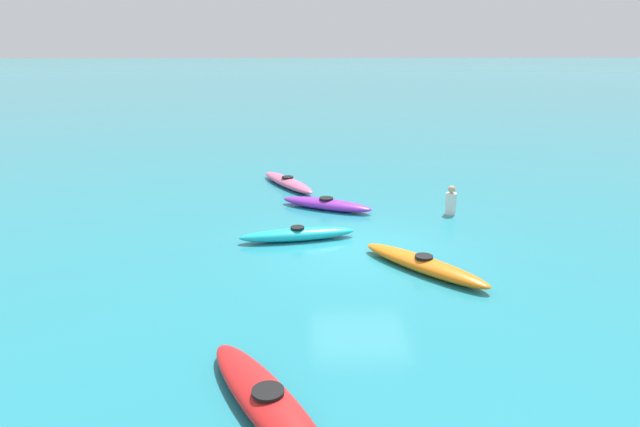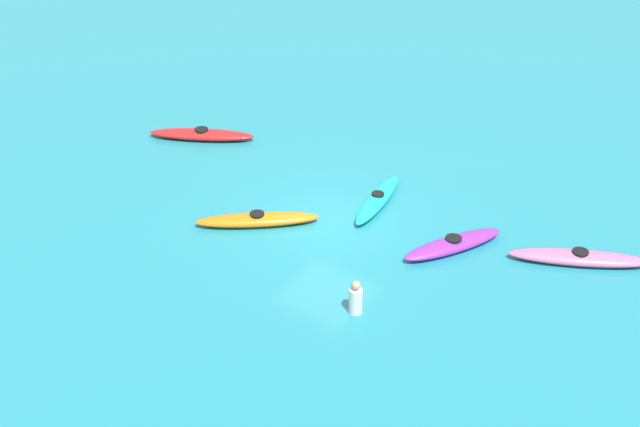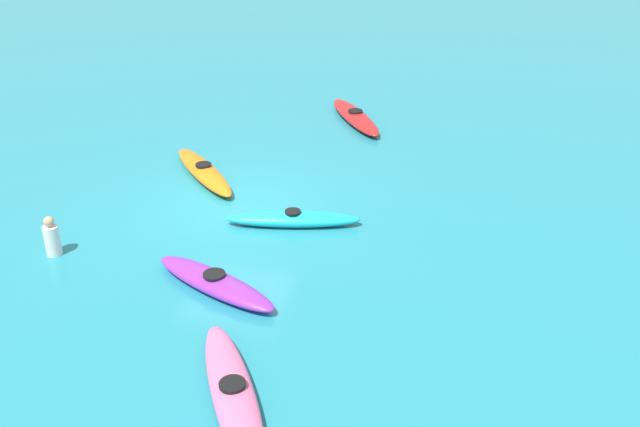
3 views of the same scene
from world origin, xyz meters
TOP-DOWN VIEW (x-y plane):
  - ground_plane at (0.00, 0.00)m, footprint 600.00×600.00m
  - kayak_cyan at (0.62, 1.60)m, footprint 1.09×3.07m
  - kayak_orange at (-1.50, -1.24)m, footprint 3.00×2.67m
  - kayak_purple at (3.47, 0.75)m, footprint 1.97×2.98m
  - kayak_red at (-6.38, 1.91)m, footprint 3.37×2.32m
  - kayak_pink at (6.41, 2.03)m, footprint 3.46×2.25m
  - person_near_shore at (2.85, -2.98)m, footprint 0.40×0.40m

SIDE VIEW (x-z plane):
  - ground_plane at x=0.00m, z-range 0.00..0.00m
  - kayak_pink at x=6.41m, z-range -0.02..0.35m
  - kayak_cyan at x=0.62m, z-range -0.02..0.35m
  - kayak_orange at x=-1.50m, z-range -0.02..0.35m
  - kayak_red at x=-6.38m, z-range -0.02..0.35m
  - kayak_purple at x=3.47m, z-range -0.02..0.35m
  - person_near_shore at x=2.85m, z-range -0.05..0.83m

